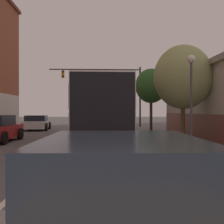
# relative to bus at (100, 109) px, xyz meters

# --- Properties ---
(lane_center_line) EXTENTS (0.14, 46.30, 0.01)m
(lane_center_line) POSITION_rel_bus_xyz_m (-1.71, -0.34, -1.82)
(lane_center_line) COLOR silver
(lane_center_line) RESTS_ON ground_plane
(bus) EXTENTS (3.06, 11.74, 3.24)m
(bus) POSITION_rel_bus_xyz_m (0.00, 0.00, 0.00)
(bus) COLOR silver
(bus) RESTS_ON ground_plane
(hatchback_foreground) EXTENTS (2.14, 3.89, 1.43)m
(hatchback_foreground) POSITION_rel_bus_xyz_m (0.30, -13.06, -1.14)
(hatchback_foreground) COLOR orange
(hatchback_foreground) RESTS_ON ground_plane
(parked_car_left_mid) EXTENTS (2.39, 3.96, 1.32)m
(parked_car_left_mid) POSITION_rel_bus_xyz_m (-5.77, 8.21, -1.18)
(parked_car_left_mid) COLOR silver
(parked_car_left_mid) RESTS_ON ground_plane
(traffic_signal_gantry) EXTENTS (9.94, 0.36, 6.52)m
(traffic_signal_gantry) POSITION_rel_bus_xyz_m (0.92, 12.80, 3.09)
(traffic_signal_gantry) COLOR black
(traffic_signal_gantry) RESTS_ON ground_plane
(street_lamp) EXTENTS (0.36, 0.36, 4.12)m
(street_lamp) POSITION_rel_bus_xyz_m (3.94, -4.53, 0.80)
(street_lamp) COLOR #47474C
(street_lamp) RESTS_ON ground_plane
(street_tree_near) EXTENTS (3.13, 2.82, 5.27)m
(street_tree_near) POSITION_rel_bus_xyz_m (4.48, -1.65, 1.71)
(street_tree_near) COLOR brown
(street_tree_near) RESTS_ON ground_plane
(street_tree_far) EXTENTS (2.72, 2.45, 5.40)m
(street_tree_far) POSITION_rel_bus_xyz_m (4.38, 6.95, 2.06)
(street_tree_far) COLOR #3D2D1E
(street_tree_far) RESTS_ON ground_plane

